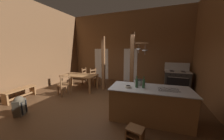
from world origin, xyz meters
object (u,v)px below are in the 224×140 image
object	(u,v)px
stockpot_on_counter	(139,82)
mixing_bowl_on_counter	(128,87)
ladderback_chair_at_table_end	(95,77)
step_stool	(135,133)
bench_along_left_wall	(20,92)
stove_range	(177,80)
ladderback_chair_by_post	(86,76)
kitchen_island	(149,104)
bottle_short_on_counter	(144,83)
backpack	(19,105)
ladderback_chair_near_window	(64,85)
dining_table	(80,76)
bottle_tall_on_counter	(137,83)

from	to	relation	value
stockpot_on_counter	mixing_bowl_on_counter	size ratio (longest dim) A/B	1.92
ladderback_chair_at_table_end	stockpot_on_counter	distance (m)	3.58
step_stool	bench_along_left_wall	world-z (taller)	bench_along_left_wall
stove_range	ladderback_chair_by_post	size ratio (longest dim) A/B	1.39
ladderback_chair_by_post	kitchen_island	bearing A→B (deg)	-33.23
ladderback_chair_by_post	stockpot_on_counter	bearing A→B (deg)	-33.69
kitchen_island	bottle_short_on_counter	bearing A→B (deg)	-159.92
backpack	bench_along_left_wall	bearing A→B (deg)	148.25
step_stool	bottle_short_on_counter	distance (m)	1.27
ladderback_chair_at_table_end	bench_along_left_wall	bearing A→B (deg)	-122.67
stove_range	stockpot_on_counter	xyz separation A→B (m)	(-1.43, -3.00, 0.52)
ladderback_chair_near_window	bottle_short_on_counter	xyz separation A→B (m)	(3.42, -0.65, 0.60)
kitchen_island	bottle_short_on_counter	xyz separation A→B (m)	(-0.17, -0.06, 0.59)
ladderback_chair_near_window	ladderback_chair_by_post	xyz separation A→B (m)	(-0.07, 1.81, 0.00)
ladderback_chair_near_window	ladderback_chair_at_table_end	size ratio (longest dim) A/B	1.00
ladderback_chair_at_table_end	stockpot_on_counter	size ratio (longest dim) A/B	2.93
stove_range	bottle_short_on_counter	size ratio (longest dim) A/B	4.00
dining_table	bench_along_left_wall	bearing A→B (deg)	-126.87
kitchen_island	ladderback_chair_at_table_end	size ratio (longest dim) A/B	2.34
mixing_bowl_on_counter	bottle_short_on_counter	world-z (taller)	bottle_short_on_counter
kitchen_island	bottle_short_on_counter	world-z (taller)	bottle_short_on_counter
bench_along_left_wall	backpack	bearing A→B (deg)	-31.75
stove_range	bottle_short_on_counter	bearing A→B (deg)	-111.29
bottle_short_on_counter	step_stool	bearing A→B (deg)	-92.68
mixing_bowl_on_counter	ladderback_chair_near_window	bearing A→B (deg)	165.31
step_stool	bottle_short_on_counter	size ratio (longest dim) A/B	1.24
backpack	mixing_bowl_on_counter	world-z (taller)	mixing_bowl_on_counter
bench_along_left_wall	stockpot_on_counter	bearing A→B (deg)	7.55
kitchen_island	bench_along_left_wall	bearing A→B (deg)	-175.05
bottle_tall_on_counter	backpack	bearing A→B (deg)	-161.28
bench_along_left_wall	mixing_bowl_on_counter	world-z (taller)	mixing_bowl_on_counter
ladderback_chair_at_table_end	backpack	xyz separation A→B (m)	(-0.56, -3.60, -0.14)
ladderback_chair_at_table_end	dining_table	bearing A→B (deg)	-112.04
ladderback_chair_by_post	mixing_bowl_on_counter	distance (m)	4.07
ladderback_chair_near_window	ladderback_chair_at_table_end	distance (m)	1.87
ladderback_chair_at_table_end	mixing_bowl_on_counter	bearing A→B (deg)	-45.80
stockpot_on_counter	ladderback_chair_at_table_end	bearing A→B (deg)	141.22
kitchen_island	bench_along_left_wall	size ratio (longest dim) A/B	1.84
dining_table	mixing_bowl_on_counter	xyz separation A→B (m)	(2.89, -1.71, 0.30)
bench_along_left_wall	ladderback_chair_by_post	bearing A→B (deg)	66.09
bench_along_left_wall	bottle_short_on_counter	size ratio (longest dim) A/B	3.67
ladderback_chair_near_window	kitchen_island	bearing A→B (deg)	-9.32
backpack	bottle_tall_on_counter	size ratio (longest dim) A/B	1.82
step_stool	stockpot_on_counter	xyz separation A→B (m)	(-0.13, 1.17, 0.82)
stove_range	stockpot_on_counter	size ratio (longest dim) A/B	4.07
step_stool	bench_along_left_wall	distance (m)	4.73
bottle_tall_on_counter	ladderback_chair_by_post	bearing A→B (deg)	143.16
dining_table	bottle_short_on_counter	world-z (taller)	bottle_short_on_counter
ladderback_chair_near_window	backpack	world-z (taller)	ladderback_chair_near_window
stove_range	ladderback_chair_by_post	xyz separation A→B (m)	(-4.75, -0.79, -0.03)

